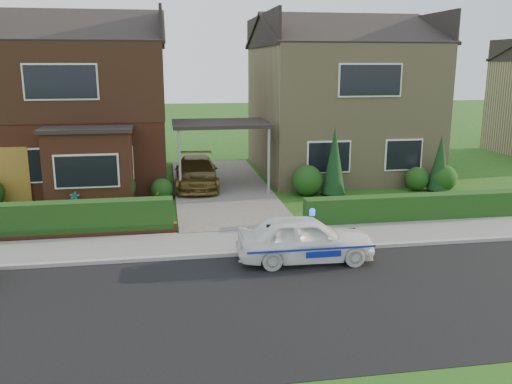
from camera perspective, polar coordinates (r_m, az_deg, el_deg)
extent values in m
plane|color=#165416|center=(11.93, 1.99, -11.66)|extent=(120.00, 120.00, 0.00)
cube|color=black|center=(11.93, 1.99, -11.66)|extent=(60.00, 6.00, 0.02)
cube|color=#9E9993|center=(14.69, -0.39, -6.47)|extent=(60.00, 0.16, 0.12)
cube|color=slate|center=(15.67, -1.01, -5.21)|extent=(60.00, 2.00, 0.10)
cube|color=#666059|center=(22.26, -3.65, 0.43)|extent=(3.80, 12.00, 0.12)
cube|color=brown|center=(24.94, -18.00, 7.82)|extent=(7.20, 8.00, 5.80)
cube|color=white|center=(21.52, -23.38, 2.54)|extent=(1.80, 0.08, 1.30)
cube|color=white|center=(20.99, -14.95, 2.94)|extent=(1.60, 0.08, 1.30)
cube|color=white|center=(20.89, -19.86, 10.85)|extent=(2.60, 0.08, 1.30)
cube|color=black|center=(24.86, -18.24, 11.14)|extent=(7.26, 8.06, 2.90)
cube|color=brown|center=(20.41, -17.12, 2.37)|extent=(3.00, 1.40, 2.70)
cube|color=black|center=(20.20, -17.40, 6.32)|extent=(3.20, 1.60, 0.14)
cube|color=tan|center=(25.94, 8.53, 8.52)|extent=(7.20, 8.00, 5.80)
cube|color=white|center=(21.85, 7.67, 3.67)|extent=(1.80, 0.08, 1.30)
cube|color=white|center=(22.98, 15.26, 3.80)|extent=(1.60, 0.08, 1.30)
cube|color=white|center=(22.07, 11.93, 11.44)|extent=(2.60, 0.08, 1.30)
cube|color=black|center=(21.82, -3.76, 7.20)|extent=(3.80, 3.00, 0.14)
cylinder|color=gray|center=(20.53, -8.03, 2.89)|extent=(0.10, 0.10, 2.70)
cylinder|color=gray|center=(20.89, 1.35, 3.20)|extent=(0.10, 0.10, 2.70)
cube|color=brown|center=(17.00, -21.42, -4.20)|extent=(7.70, 0.25, 0.36)
cube|color=#183D13|center=(17.20, -21.27, -4.62)|extent=(7.50, 0.55, 0.90)
cube|color=#183D13|center=(18.53, 16.44, -2.98)|extent=(7.50, 0.55, 0.80)
sphere|color=#183D13|center=(20.45, -14.39, 0.58)|extent=(1.32, 1.32, 1.32)
sphere|color=#183D13|center=(20.71, -9.88, 0.29)|extent=(0.84, 0.84, 0.84)
sphere|color=#183D13|center=(21.17, 5.43, 1.22)|extent=(1.20, 1.20, 1.20)
sphere|color=#183D13|center=(22.89, 16.56, 1.33)|extent=(0.96, 0.96, 0.96)
sphere|color=#183D13|center=(23.08, 19.12, 1.39)|extent=(1.08, 1.08, 1.08)
cone|color=black|center=(21.13, 8.24, 3.05)|extent=(0.90, 0.90, 2.60)
cone|color=black|center=(22.88, 18.79, 2.75)|extent=(0.90, 0.90, 2.20)
imported|color=white|center=(14.16, 5.20, -4.95)|extent=(1.56, 3.61, 1.21)
sphere|color=#193FF2|center=(14.01, 5.96, -2.25)|extent=(0.17, 0.17, 0.17)
cube|color=navy|center=(13.52, 5.97, -6.09)|extent=(3.27, 0.02, 0.05)
cube|color=navy|center=(14.84, 4.49, -4.27)|extent=(3.27, 0.01, 0.05)
ellipsoid|color=black|center=(13.78, 1.30, -4.31)|extent=(0.22, 0.17, 0.21)
sphere|color=white|center=(13.73, 1.41, -4.42)|extent=(0.11, 0.11, 0.11)
sphere|color=black|center=(13.72, 1.41, -3.77)|extent=(0.13, 0.13, 0.13)
cone|color=black|center=(13.70, 1.21, -3.51)|extent=(0.04, 0.04, 0.05)
cone|color=black|center=(13.72, 1.58, -3.49)|extent=(0.04, 0.04, 0.05)
imported|color=brown|center=(22.19, -6.29, 2.08)|extent=(1.83, 4.20, 1.20)
imported|color=gray|center=(19.88, -18.50, -1.01)|extent=(0.37, 0.26, 0.68)
imported|color=gray|center=(18.96, -10.63, -1.17)|extent=(0.50, 0.48, 0.71)
imported|color=gray|center=(17.88, -24.09, -3.00)|extent=(0.45, 0.45, 0.72)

